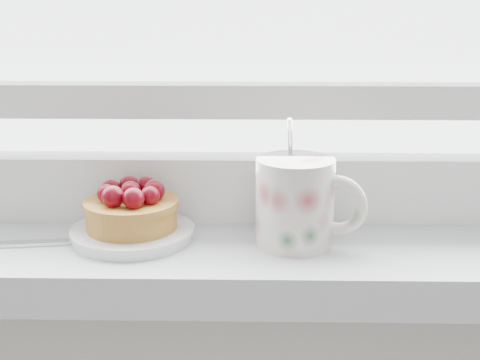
{
  "coord_description": "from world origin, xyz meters",
  "views": [
    {
      "loc": [
        0.04,
        1.27,
        1.18
      ],
      "look_at": [
        0.02,
        1.88,
        1.01
      ],
      "focal_mm": 50.0,
      "sensor_mm": 36.0,
      "label": 1
    }
  ],
  "objects_px": {
    "floral_mug": "(298,200)",
    "fork": "(48,242)",
    "raspberry_tart": "(131,208)",
    "saucer": "(133,234)"
  },
  "relations": [
    {
      "from": "floral_mug",
      "to": "fork",
      "type": "distance_m",
      "value": 0.25
    },
    {
      "from": "raspberry_tart",
      "to": "fork",
      "type": "xyz_separation_m",
      "value": [
        -0.08,
        -0.02,
        -0.03
      ]
    },
    {
      "from": "saucer",
      "to": "raspberry_tart",
      "type": "height_order",
      "value": "raspberry_tart"
    },
    {
      "from": "raspberry_tart",
      "to": "fork",
      "type": "distance_m",
      "value": 0.09
    },
    {
      "from": "floral_mug",
      "to": "raspberry_tart",
      "type": "bearing_deg",
      "value": 176.62
    },
    {
      "from": "saucer",
      "to": "fork",
      "type": "bearing_deg",
      "value": -168.88
    },
    {
      "from": "raspberry_tart",
      "to": "fork",
      "type": "relative_size",
      "value": 0.44
    },
    {
      "from": "floral_mug",
      "to": "fork",
      "type": "bearing_deg",
      "value": -178.6
    },
    {
      "from": "saucer",
      "to": "fork",
      "type": "xyz_separation_m",
      "value": [
        -0.08,
        -0.02,
        -0.0
      ]
    },
    {
      "from": "saucer",
      "to": "floral_mug",
      "type": "bearing_deg",
      "value": -3.43
    }
  ]
}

